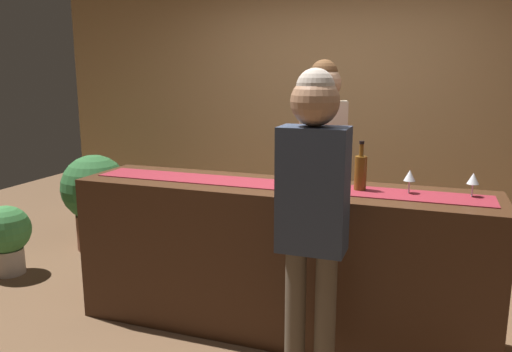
{
  "coord_description": "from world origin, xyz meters",
  "views": [
    {
      "loc": [
        0.91,
        -2.97,
        1.69
      ],
      "look_at": [
        -0.15,
        0.0,
        1.03
      ],
      "focal_mm": 35.29,
      "sensor_mm": 36.0,
      "label": 1
    }
  ],
  "objects_px": {
    "bartender": "(322,153)",
    "customer_sipping": "(313,201)",
    "wine_glass_mid_counter": "(473,179)",
    "potted_plant_small": "(6,235)",
    "potted_plant_tall": "(95,195)",
    "wine_glass_near_customer": "(410,176)",
    "wine_bottle_amber": "(361,172)",
    "wine_bottle_clear": "(303,170)"
  },
  "relations": [
    {
      "from": "customer_sipping",
      "to": "wine_bottle_clear",
      "type": "bearing_deg",
      "value": 108.65
    },
    {
      "from": "wine_glass_near_customer",
      "to": "wine_glass_mid_counter",
      "type": "distance_m",
      "value": 0.35
    },
    {
      "from": "wine_glass_near_customer",
      "to": "potted_plant_tall",
      "type": "relative_size",
      "value": 0.16
    },
    {
      "from": "potted_plant_small",
      "to": "wine_glass_mid_counter",
      "type": "bearing_deg",
      "value": -0.59
    },
    {
      "from": "potted_plant_small",
      "to": "bartender",
      "type": "bearing_deg",
      "value": 10.28
    },
    {
      "from": "wine_glass_near_customer",
      "to": "customer_sipping",
      "type": "xyz_separation_m",
      "value": [
        -0.43,
        -0.64,
        -0.03
      ]
    },
    {
      "from": "wine_bottle_amber",
      "to": "wine_glass_near_customer",
      "type": "xyz_separation_m",
      "value": [
        0.28,
        0.01,
        -0.01
      ]
    },
    {
      "from": "wine_bottle_amber",
      "to": "potted_plant_tall",
      "type": "xyz_separation_m",
      "value": [
        -2.63,
        0.88,
        -0.57
      ]
    },
    {
      "from": "bartender",
      "to": "wine_bottle_clear",
      "type": "bearing_deg",
      "value": 77.7
    },
    {
      "from": "wine_bottle_clear",
      "to": "bartender",
      "type": "relative_size",
      "value": 0.17
    },
    {
      "from": "wine_bottle_amber",
      "to": "wine_bottle_clear",
      "type": "bearing_deg",
      "value": -172.13
    },
    {
      "from": "wine_glass_mid_counter",
      "to": "potted_plant_small",
      "type": "xyz_separation_m",
      "value": [
        -3.56,
        0.04,
        -0.75
      ]
    },
    {
      "from": "wine_bottle_amber",
      "to": "customer_sipping",
      "type": "relative_size",
      "value": 0.18
    },
    {
      "from": "wine_glass_near_customer",
      "to": "potted_plant_small",
      "type": "distance_m",
      "value": 3.3
    },
    {
      "from": "customer_sipping",
      "to": "potted_plant_tall",
      "type": "distance_m",
      "value": 2.95
    },
    {
      "from": "wine_bottle_clear",
      "to": "customer_sipping",
      "type": "bearing_deg",
      "value": -71.11
    },
    {
      "from": "wine_glass_near_customer",
      "to": "wine_glass_mid_counter",
      "type": "xyz_separation_m",
      "value": [
        0.35,
        0.03,
        0.0
      ]
    },
    {
      "from": "potted_plant_tall",
      "to": "customer_sipping",
      "type": "bearing_deg",
      "value": -31.22
    },
    {
      "from": "wine_bottle_clear",
      "to": "customer_sipping",
      "type": "xyz_separation_m",
      "value": [
        0.2,
        -0.58,
        -0.04
      ]
    },
    {
      "from": "wine_bottle_amber",
      "to": "potted_plant_small",
      "type": "bearing_deg",
      "value": 178.4
    },
    {
      "from": "bartender",
      "to": "customer_sipping",
      "type": "distance_m",
      "value": 1.19
    },
    {
      "from": "wine_glass_near_customer",
      "to": "potted_plant_small",
      "type": "bearing_deg",
      "value": 178.76
    },
    {
      "from": "wine_glass_near_customer",
      "to": "potted_plant_tall",
      "type": "height_order",
      "value": "wine_glass_near_customer"
    },
    {
      "from": "wine_glass_near_customer",
      "to": "potted_plant_tall",
      "type": "distance_m",
      "value": 3.09
    },
    {
      "from": "wine_bottle_amber",
      "to": "potted_plant_tall",
      "type": "relative_size",
      "value": 0.33
    },
    {
      "from": "bartender",
      "to": "potted_plant_tall",
      "type": "xyz_separation_m",
      "value": [
        -2.27,
        0.33,
        -0.58
      ]
    },
    {
      "from": "bartender",
      "to": "customer_sipping",
      "type": "relative_size",
      "value": 1.04
    },
    {
      "from": "wine_glass_near_customer",
      "to": "potted_plant_tall",
      "type": "xyz_separation_m",
      "value": [
        -2.91,
        0.87,
        -0.56
      ]
    },
    {
      "from": "wine_bottle_amber",
      "to": "potted_plant_small",
      "type": "height_order",
      "value": "wine_bottle_amber"
    },
    {
      "from": "customer_sipping",
      "to": "wine_glass_near_customer",
      "type": "bearing_deg",
      "value": 55.91
    },
    {
      "from": "wine_bottle_clear",
      "to": "potted_plant_small",
      "type": "distance_m",
      "value": 2.7
    },
    {
      "from": "potted_plant_tall",
      "to": "potted_plant_small",
      "type": "bearing_deg",
      "value": -110.59
    },
    {
      "from": "wine_glass_near_customer",
      "to": "bartender",
      "type": "distance_m",
      "value": 0.84
    },
    {
      "from": "wine_bottle_amber",
      "to": "potted_plant_small",
      "type": "relative_size",
      "value": 0.51
    },
    {
      "from": "customer_sipping",
      "to": "potted_plant_small",
      "type": "bearing_deg",
      "value": 165.52
    },
    {
      "from": "customer_sipping",
      "to": "potted_plant_tall",
      "type": "xyz_separation_m",
      "value": [
        -2.48,
        1.51,
        -0.53
      ]
    },
    {
      "from": "wine_bottle_clear",
      "to": "wine_glass_near_customer",
      "type": "relative_size",
      "value": 2.1
    },
    {
      "from": "wine_glass_mid_counter",
      "to": "bartender",
      "type": "height_order",
      "value": "bartender"
    },
    {
      "from": "wine_glass_mid_counter",
      "to": "potted_plant_tall",
      "type": "bearing_deg",
      "value": 165.61
    },
    {
      "from": "wine_bottle_amber",
      "to": "potted_plant_small",
      "type": "xyz_separation_m",
      "value": [
        -2.93,
        0.08,
        -0.75
      ]
    },
    {
      "from": "potted_plant_tall",
      "to": "potted_plant_small",
      "type": "relative_size",
      "value": 1.55
    },
    {
      "from": "wine_glass_near_customer",
      "to": "wine_glass_mid_counter",
      "type": "relative_size",
      "value": 1.0
    }
  ]
}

